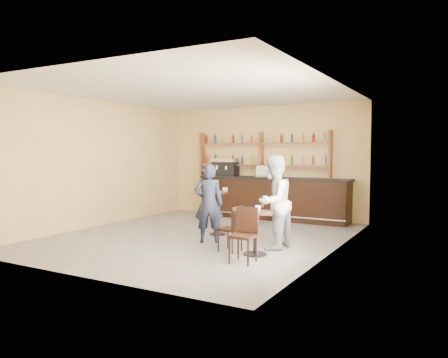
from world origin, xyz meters
The scene contains 23 objects.
floor centered at (0.00, 0.00, 0.00)m, with size 7.00×7.00×0.00m, color slate.
ceiling centered at (0.00, 0.00, 3.20)m, with size 7.00×7.00×0.00m, color white.
wall_back centered at (0.00, 3.50, 1.60)m, with size 7.00×7.00×0.00m, color #EECA87.
wall_front centered at (0.00, -3.50, 1.60)m, with size 7.00×7.00×0.00m, color #EECA87.
wall_left centered at (-3.00, 0.00, 1.60)m, with size 7.00×7.00×0.00m, color #EECA87.
wall_right centered at (3.00, 0.00, 1.60)m, with size 7.00×7.00×0.00m, color #EECA87.
window_pane centered at (2.99, -1.20, 1.70)m, with size 2.00×2.00×0.00m, color white.
window_frame centered at (2.99, -1.20, 1.70)m, with size 0.04×1.70×2.10m, color black, non-canonical shape.
shelf_unit centered at (0.00, 3.37, 1.81)m, with size 4.00×0.26×1.40m, color brown, non-canonical shape.
liquor_bottles centered at (0.00, 3.37, 1.98)m, with size 3.68×0.10×1.00m, color #8C5919, non-canonical shape.
bar_counter centered at (0.45, 3.15, 0.59)m, with size 4.35×0.85×1.18m, color black, non-canonical shape.
espresso_machine centered at (-1.06, 3.15, 1.44)m, with size 0.72×0.46×0.52m, color black, non-canonical shape.
pastry_case centered at (0.29, 3.15, 1.34)m, with size 0.54×0.43×0.33m, color silver, non-canonical shape.
pedestal_table centered at (0.25, 0.41, 0.49)m, with size 0.47×0.47×0.98m, color black, non-canonical shape.
napkin centered at (0.25, 0.41, 0.98)m, with size 0.18×0.18×0.00m, color white.
donut centered at (0.26, 0.40, 1.00)m, with size 0.11×0.11×0.04m, color #DE9051.
cup_pedestal centered at (0.39, 0.51, 1.03)m, with size 0.13×0.13×0.10m, color white.
man_main centered at (0.52, -0.43, 0.82)m, with size 0.60×0.39×1.64m, color black.
cafe_table centered at (1.83, -0.95, 0.40)m, with size 0.64×0.64×0.81m, color black, non-canonical shape.
cup_cafe centered at (1.88, -0.95, 0.86)m, with size 0.11×0.11×0.10m, color white.
chair_west centered at (1.28, -0.90, 0.43)m, with size 0.37×0.37×0.86m, color black, non-canonical shape.
chair_south centered at (1.88, -1.55, 0.47)m, with size 0.40×0.40×0.93m, color black, non-canonical shape.
patron_second centered at (1.91, -0.31, 0.92)m, with size 0.89×0.69×1.83m, color #9E9EA3.
Camera 1 is at (5.17, -8.12, 1.89)m, focal length 35.00 mm.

